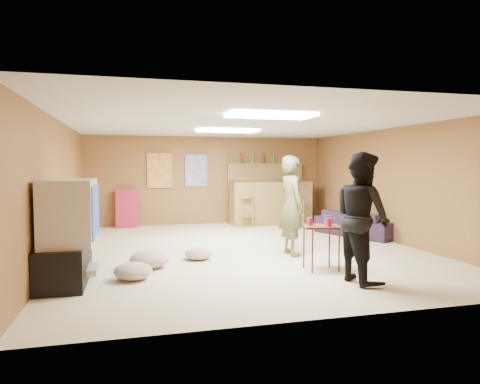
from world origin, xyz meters
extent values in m
plane|color=beige|center=(0.00, 0.00, 0.00)|extent=(7.00, 7.00, 0.00)
cube|color=silver|center=(0.00, 0.00, 2.20)|extent=(6.00, 7.00, 0.02)
cube|color=brown|center=(0.00, 3.50, 1.10)|extent=(6.00, 0.02, 2.20)
cube|color=brown|center=(0.00, -3.50, 1.10)|extent=(6.00, 0.02, 2.20)
cube|color=brown|center=(-3.00, 0.00, 1.10)|extent=(0.02, 7.00, 2.20)
cube|color=brown|center=(3.00, 0.00, 1.10)|extent=(0.02, 7.00, 2.20)
cube|color=black|center=(-2.72, -1.50, 0.25)|extent=(0.55, 1.30, 0.50)
cube|color=#B2B2B7|center=(-2.50, -1.50, 0.15)|extent=(0.35, 0.50, 0.08)
cube|color=#B2B2B7|center=(-2.65, -1.50, 0.90)|extent=(0.60, 1.10, 0.80)
cube|color=navy|center=(-2.34, -1.50, 0.90)|extent=(0.02, 0.95, 0.65)
cube|color=olive|center=(1.50, 2.95, 0.55)|extent=(2.00, 0.60, 1.10)
cube|color=#3E2014|center=(1.50, 2.70, 1.10)|extent=(2.10, 0.12, 0.05)
cube|color=olive|center=(1.50, 3.40, 1.50)|extent=(2.00, 0.18, 0.05)
cube|color=olive|center=(1.50, 3.42, 1.20)|extent=(2.00, 0.14, 0.60)
cube|color=#BF3F26|center=(-1.20, 3.46, 1.35)|extent=(0.60, 0.03, 0.85)
cube|color=#334C99|center=(-0.30, 3.46, 1.35)|extent=(0.55, 0.03, 0.80)
cube|color=#AD2040|center=(-2.00, 3.30, 0.45)|extent=(0.50, 0.26, 0.91)
cube|color=white|center=(0.00, -1.50, 2.17)|extent=(1.20, 0.60, 0.04)
cube|color=white|center=(0.00, 1.20, 2.17)|extent=(1.20, 0.60, 0.04)
imported|color=brown|center=(0.65, -0.65, 0.82)|extent=(0.44, 0.63, 1.64)
imported|color=black|center=(0.93, -2.38, 0.82)|extent=(0.69, 0.85, 1.65)
imported|color=black|center=(2.70, 0.81, 0.26)|extent=(1.33, 1.92, 0.52)
cube|color=#3E2014|center=(0.69, -1.71, 0.32)|extent=(0.56, 0.49, 0.63)
cylinder|color=red|center=(0.54, -1.65, 0.69)|extent=(0.10, 0.10, 0.11)
cylinder|color=red|center=(0.75, -1.81, 0.69)|extent=(0.11, 0.11, 0.12)
cylinder|color=navy|center=(0.84, -1.59, 0.69)|extent=(0.11, 0.11, 0.12)
ellipsoid|color=tan|center=(-1.65, -0.97, 0.13)|extent=(0.59, 0.59, 0.25)
ellipsoid|color=tan|center=(-0.89, -0.61, 0.10)|extent=(0.56, 0.56, 0.19)
ellipsoid|color=tan|center=(-1.89, -1.57, 0.11)|extent=(0.51, 0.51, 0.22)
camera|label=1|loc=(-1.91, -7.20, 1.48)|focal=32.00mm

